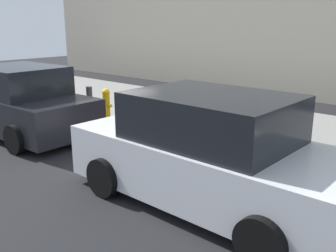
{
  "coord_description": "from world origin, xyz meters",
  "views": [
    {
      "loc": [
        -7.98,
        6.06,
        2.71
      ],
      "look_at": [
        -2.73,
        0.17,
        0.56
      ],
      "focal_mm": 40.78,
      "sensor_mm": 36.0,
      "label": 1
    }
  ],
  "objects_px": {
    "suitcase_red_3": "(176,125)",
    "suitcase_teal_5": "(143,117)",
    "suitcase_olive_4": "(159,116)",
    "fire_hydrant": "(106,103)",
    "bollard_post": "(90,102)",
    "parked_car_charcoal_1": "(21,103)",
    "suitcase_silver_0": "(223,134)",
    "parked_car_white_0": "(211,154)",
    "suitcase_maroon_1": "(209,131)",
    "suitcase_navy_6": "(127,110)",
    "suitcase_black_2": "(190,127)"
  },
  "relations": [
    {
      "from": "suitcase_maroon_1",
      "to": "parked_car_white_0",
      "type": "bearing_deg",
      "value": 126.07
    },
    {
      "from": "suitcase_teal_5",
      "to": "parked_car_charcoal_1",
      "type": "xyz_separation_m",
      "value": [
        2.21,
        2.07,
        0.37
      ]
    },
    {
      "from": "suitcase_teal_5",
      "to": "suitcase_navy_6",
      "type": "xyz_separation_m",
      "value": [
        0.5,
        0.09,
        0.12
      ]
    },
    {
      "from": "suitcase_silver_0",
      "to": "suitcase_olive_4",
      "type": "bearing_deg",
      "value": -2.28
    },
    {
      "from": "suitcase_olive_4",
      "to": "parked_car_white_0",
      "type": "xyz_separation_m",
      "value": [
        -3.0,
        2.07,
        0.28
      ]
    },
    {
      "from": "suitcase_navy_6",
      "to": "suitcase_maroon_1",
      "type": "bearing_deg",
      "value": -177.23
    },
    {
      "from": "suitcase_olive_4",
      "to": "suitcase_teal_5",
      "type": "xyz_separation_m",
      "value": [
        0.53,
        -0.0,
        -0.11
      ]
    },
    {
      "from": "suitcase_olive_4",
      "to": "fire_hydrant",
      "type": "distance_m",
      "value": 1.95
    },
    {
      "from": "suitcase_black_2",
      "to": "suitcase_olive_4",
      "type": "bearing_deg",
      "value": -4.48
    },
    {
      "from": "suitcase_maroon_1",
      "to": "suitcase_silver_0",
      "type": "bearing_deg",
      "value": 165.9
    },
    {
      "from": "suitcase_red_3",
      "to": "fire_hydrant",
      "type": "height_order",
      "value": "fire_hydrant"
    },
    {
      "from": "suitcase_silver_0",
      "to": "suitcase_red_3",
      "type": "xyz_separation_m",
      "value": [
        1.38,
        -0.1,
        -0.06
      ]
    },
    {
      "from": "parked_car_white_0",
      "to": "parked_car_charcoal_1",
      "type": "height_order",
      "value": "parked_car_white_0"
    },
    {
      "from": "suitcase_navy_6",
      "to": "bollard_post",
      "type": "relative_size",
      "value": 0.98
    },
    {
      "from": "suitcase_maroon_1",
      "to": "parked_car_white_0",
      "type": "distance_m",
      "value": 2.63
    },
    {
      "from": "suitcase_navy_6",
      "to": "suitcase_black_2",
      "type": "bearing_deg",
      "value": -179.85
    },
    {
      "from": "suitcase_maroon_1",
      "to": "suitcase_red_3",
      "type": "relative_size",
      "value": 1.1
    },
    {
      "from": "suitcase_navy_6",
      "to": "bollard_post",
      "type": "xyz_separation_m",
      "value": [
        1.46,
        0.09,
        0.04
      ]
    },
    {
      "from": "suitcase_maroon_1",
      "to": "parked_car_charcoal_1",
      "type": "height_order",
      "value": "parked_car_charcoal_1"
    },
    {
      "from": "suitcase_navy_6",
      "to": "bollard_post",
      "type": "height_order",
      "value": "bollard_post"
    },
    {
      "from": "suitcase_maroon_1",
      "to": "suitcase_olive_4",
      "type": "height_order",
      "value": "suitcase_olive_4"
    },
    {
      "from": "suitcase_silver_0",
      "to": "parked_car_white_0",
      "type": "distance_m",
      "value": 2.3
    },
    {
      "from": "suitcase_teal_5",
      "to": "bollard_post",
      "type": "xyz_separation_m",
      "value": [
        1.96,
        0.17,
        0.15
      ]
    },
    {
      "from": "suitcase_black_2",
      "to": "suitcase_red_3",
      "type": "xyz_separation_m",
      "value": [
        0.49,
        -0.1,
        -0.06
      ]
    },
    {
      "from": "fire_hydrant",
      "to": "parked_car_white_0",
      "type": "height_order",
      "value": "parked_car_white_0"
    },
    {
      "from": "suitcase_silver_0",
      "to": "suitcase_teal_5",
      "type": "height_order",
      "value": "suitcase_silver_0"
    },
    {
      "from": "suitcase_red_3",
      "to": "bollard_post",
      "type": "bearing_deg",
      "value": 3.68
    },
    {
      "from": "suitcase_teal_5",
      "to": "suitcase_red_3",
      "type": "bearing_deg",
      "value": -178.82
    },
    {
      "from": "suitcase_navy_6",
      "to": "parked_car_white_0",
      "type": "relative_size",
      "value": 0.19
    },
    {
      "from": "fire_hydrant",
      "to": "parked_car_white_0",
      "type": "distance_m",
      "value": 5.36
    },
    {
      "from": "suitcase_silver_0",
      "to": "fire_hydrant",
      "type": "bearing_deg",
      "value": -0.8
    },
    {
      "from": "suitcase_maroon_1",
      "to": "parked_car_charcoal_1",
      "type": "distance_m",
      "value": 4.72
    },
    {
      "from": "suitcase_red_3",
      "to": "suitcase_teal_5",
      "type": "bearing_deg",
      "value": 1.18
    },
    {
      "from": "suitcase_maroon_1",
      "to": "suitcase_black_2",
      "type": "xyz_separation_m",
      "value": [
        0.44,
        0.12,
        0.04
      ]
    },
    {
      "from": "suitcase_olive_4",
      "to": "suitcase_teal_5",
      "type": "height_order",
      "value": "suitcase_olive_4"
    },
    {
      "from": "suitcase_red_3",
      "to": "suitcase_olive_4",
      "type": "xyz_separation_m",
      "value": [
        0.53,
        0.02,
        0.13
      ]
    },
    {
      "from": "parked_car_charcoal_1",
      "to": "parked_car_white_0",
      "type": "bearing_deg",
      "value": -180.0
    },
    {
      "from": "suitcase_maroon_1",
      "to": "parked_car_white_0",
      "type": "height_order",
      "value": "parked_car_white_0"
    },
    {
      "from": "suitcase_maroon_1",
      "to": "suitcase_olive_4",
      "type": "bearing_deg",
      "value": 1.37
    },
    {
      "from": "parked_car_white_0",
      "to": "suitcase_silver_0",
      "type": "bearing_deg",
      "value": -61.33
    },
    {
      "from": "bollard_post",
      "to": "parked_car_charcoal_1",
      "type": "bearing_deg",
      "value": 82.48
    },
    {
      "from": "suitcase_black_2",
      "to": "suitcase_navy_6",
      "type": "distance_m",
      "value": 2.06
    },
    {
      "from": "parked_car_white_0",
      "to": "suitcase_maroon_1",
      "type": "bearing_deg",
      "value": -53.93
    },
    {
      "from": "suitcase_red_3",
      "to": "suitcase_teal_5",
      "type": "distance_m",
      "value": 1.07
    },
    {
      "from": "suitcase_silver_0",
      "to": "fire_hydrant",
      "type": "height_order",
      "value": "suitcase_silver_0"
    },
    {
      "from": "suitcase_maroon_1",
      "to": "parked_car_charcoal_1",
      "type": "xyz_separation_m",
      "value": [
        4.21,
        2.1,
        0.36
      ]
    },
    {
      "from": "suitcase_black_2",
      "to": "parked_car_charcoal_1",
      "type": "relative_size",
      "value": 0.21
    },
    {
      "from": "suitcase_silver_0",
      "to": "suitcase_black_2",
      "type": "distance_m",
      "value": 0.89
    },
    {
      "from": "suitcase_black_2",
      "to": "parked_car_charcoal_1",
      "type": "xyz_separation_m",
      "value": [
        3.77,
        1.99,
        0.33
      ]
    },
    {
      "from": "suitcase_red_3",
      "to": "suitcase_navy_6",
      "type": "bearing_deg",
      "value": 3.96
    }
  ]
}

